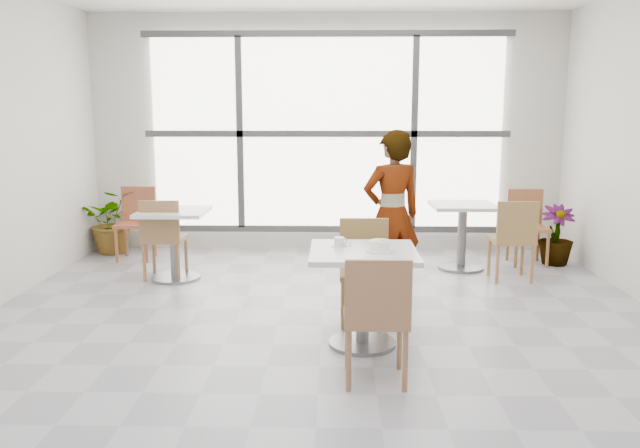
{
  "coord_description": "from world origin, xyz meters",
  "views": [
    {
      "loc": [
        0.1,
        -4.65,
        1.77
      ],
      "look_at": [
        0.0,
        -0.3,
        1.0
      ],
      "focal_mm": 35.56,
      "sensor_mm": 36.0,
      "label": 1
    }
  ],
  "objects_px": {
    "main_table": "(363,279)",
    "person": "(392,215)",
    "chair_near": "(377,312)",
    "chair_far": "(364,263)",
    "oatmeal_bowl": "(380,246)",
    "bg_table_left": "(174,235)",
    "plant_right": "(556,235)",
    "coffee_cup": "(339,242)",
    "bg_chair_right_far": "(526,221)",
    "bg_table_right": "(462,227)",
    "plant_left": "(114,221)",
    "bg_chair_right_near": "(514,235)",
    "bg_chair_left_near": "(163,234)",
    "bg_chair_left_far": "(137,218)"
  },
  "relations": [
    {
      "from": "main_table",
      "to": "person",
      "type": "height_order",
      "value": "person"
    },
    {
      "from": "person",
      "to": "chair_near",
      "type": "bearing_deg",
      "value": 62.17
    },
    {
      "from": "chair_far",
      "to": "oatmeal_bowl",
      "type": "distance_m",
      "value": 0.72
    },
    {
      "from": "bg_table_left",
      "to": "plant_right",
      "type": "relative_size",
      "value": 1.07
    },
    {
      "from": "coffee_cup",
      "to": "bg_chair_right_far",
      "type": "bearing_deg",
      "value": 49.69
    },
    {
      "from": "chair_near",
      "to": "bg_chair_right_far",
      "type": "relative_size",
      "value": 1.0
    },
    {
      "from": "chair_far",
      "to": "main_table",
      "type": "bearing_deg",
      "value": -93.45
    },
    {
      "from": "bg_table_right",
      "to": "plant_right",
      "type": "xyz_separation_m",
      "value": [
        1.15,
        0.24,
        -0.14
      ]
    },
    {
      "from": "plant_right",
      "to": "plant_left",
      "type": "bearing_deg",
      "value": 174.54
    },
    {
      "from": "coffee_cup",
      "to": "bg_chair_right_far",
      "type": "distance_m",
      "value": 3.46
    },
    {
      "from": "chair_far",
      "to": "person",
      "type": "xyz_separation_m",
      "value": [
        0.29,
        0.7,
        0.3
      ]
    },
    {
      "from": "chair_near",
      "to": "coffee_cup",
      "type": "bearing_deg",
      "value": -74.74
    },
    {
      "from": "bg_table_left",
      "to": "main_table",
      "type": "bearing_deg",
      "value": -44.85
    },
    {
      "from": "main_table",
      "to": "coffee_cup",
      "type": "distance_m",
      "value": 0.34
    },
    {
      "from": "main_table",
      "to": "bg_chair_right_near",
      "type": "bearing_deg",
      "value": 48.79
    },
    {
      "from": "main_table",
      "to": "bg_chair_right_near",
      "type": "height_order",
      "value": "bg_chair_right_near"
    },
    {
      "from": "bg_chair_left_near",
      "to": "bg_chair_right_near",
      "type": "relative_size",
      "value": 1.0
    },
    {
      "from": "chair_far",
      "to": "bg_chair_right_far",
      "type": "xyz_separation_m",
      "value": [
        2.02,
        2.16,
        0.0
      ]
    },
    {
      "from": "chair_near",
      "to": "person",
      "type": "height_order",
      "value": "person"
    },
    {
      "from": "main_table",
      "to": "chair_near",
      "type": "height_order",
      "value": "chair_near"
    },
    {
      "from": "bg_chair_left_far",
      "to": "bg_chair_right_near",
      "type": "xyz_separation_m",
      "value": [
        4.29,
        -1.02,
        0.0
      ]
    },
    {
      "from": "chair_near",
      "to": "bg_chair_left_near",
      "type": "bearing_deg",
      "value": -51.2
    },
    {
      "from": "chair_near",
      "to": "plant_right",
      "type": "relative_size",
      "value": 1.24
    },
    {
      "from": "bg_chair_left_near",
      "to": "coffee_cup",
      "type": "bearing_deg",
      "value": 136.85
    },
    {
      "from": "coffee_cup",
      "to": "chair_far",
      "type": "bearing_deg",
      "value": 65.56
    },
    {
      "from": "bg_table_left",
      "to": "bg_table_right",
      "type": "xyz_separation_m",
      "value": [
        3.16,
        0.54,
        0.0
      ]
    },
    {
      "from": "bg_chair_left_near",
      "to": "plant_right",
      "type": "xyz_separation_m",
      "value": [
        4.42,
        0.8,
        -0.15
      ]
    },
    {
      "from": "plant_left",
      "to": "plant_right",
      "type": "bearing_deg",
      "value": -5.46
    },
    {
      "from": "chair_far",
      "to": "bg_table_left",
      "type": "height_order",
      "value": "chair_far"
    },
    {
      "from": "plant_right",
      "to": "main_table",
      "type": "bearing_deg",
      "value": -131.59
    },
    {
      "from": "chair_near",
      "to": "bg_chair_left_far",
      "type": "distance_m",
      "value": 4.52
    },
    {
      "from": "bg_table_left",
      "to": "bg_chair_right_near",
      "type": "relative_size",
      "value": 0.86
    },
    {
      "from": "person",
      "to": "bg_chair_left_far",
      "type": "height_order",
      "value": "person"
    },
    {
      "from": "chair_near",
      "to": "bg_chair_right_near",
      "type": "xyz_separation_m",
      "value": [
        1.61,
        2.62,
        0.0
      ]
    },
    {
      "from": "main_table",
      "to": "plant_left",
      "type": "height_order",
      "value": "plant_left"
    },
    {
      "from": "main_table",
      "to": "bg_chair_left_far",
      "type": "bearing_deg",
      "value": 132.08
    },
    {
      "from": "person",
      "to": "bg_chair_left_near",
      "type": "bearing_deg",
      "value": -33.7
    },
    {
      "from": "bg_table_right",
      "to": "plant_right",
      "type": "distance_m",
      "value": 1.18
    },
    {
      "from": "bg_chair_left_far",
      "to": "bg_chair_right_near",
      "type": "bearing_deg",
      "value": -13.32
    },
    {
      "from": "chair_near",
      "to": "chair_far",
      "type": "distance_m",
      "value": 1.34
    },
    {
      "from": "chair_far",
      "to": "bg_chair_left_far",
      "type": "distance_m",
      "value": 3.52
    },
    {
      "from": "chair_near",
      "to": "plant_left",
      "type": "bearing_deg",
      "value": -51.9
    },
    {
      "from": "bg_chair_right_near",
      "to": "bg_chair_right_far",
      "type": "height_order",
      "value": "same"
    },
    {
      "from": "chair_far",
      "to": "bg_chair_left_far",
      "type": "xyz_separation_m",
      "value": [
        -2.67,
        2.3,
        0.0
      ]
    },
    {
      "from": "chair_far",
      "to": "bg_table_right",
      "type": "relative_size",
      "value": 1.16
    },
    {
      "from": "chair_far",
      "to": "person",
      "type": "relative_size",
      "value": 0.54
    },
    {
      "from": "chair_far",
      "to": "bg_chair_right_near",
      "type": "xyz_separation_m",
      "value": [
        1.62,
        1.28,
        0.0
      ]
    },
    {
      "from": "bg_chair_right_far",
      "to": "plant_left",
      "type": "relative_size",
      "value": 1.07
    },
    {
      "from": "bg_table_left",
      "to": "bg_chair_left_far",
      "type": "bearing_deg",
      "value": 125.27
    },
    {
      "from": "oatmeal_bowl",
      "to": "chair_near",
      "type": "bearing_deg",
      "value": -95.43
    }
  ]
}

